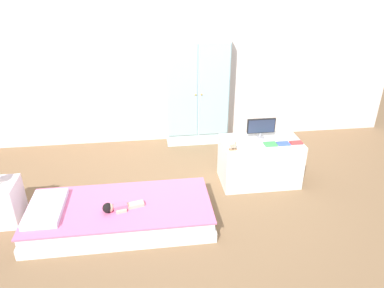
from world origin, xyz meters
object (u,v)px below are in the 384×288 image
Objects in this scene: doll at (116,207)px; nightstand at (1,203)px; wardrobe at (197,91)px; tv_stand at (259,161)px; rocking_horse_toy at (234,146)px; book_green at (270,144)px; bed at (121,214)px; tv_monitor at (261,127)px; book_blue at (283,144)px; book_red at (296,143)px.

doll is 0.91× the size of nightstand.
wardrobe is 1.39m from tv_stand.
doll is 1.17m from nightstand.
doll is 0.25× the size of wardrobe.
book_green is (0.43, 0.06, -0.04)m from rocking_horse_toy.
wardrobe is (2.17, 1.55, 0.56)m from nightstand.
bed is at bearing -161.07° from rocking_horse_toy.
nightstand reaches higher than doll.
book_blue is (0.21, -0.20, -0.13)m from tv_monitor.
wardrobe is 14.35× the size of rocking_horse_toy.
book_blue is at bearing 180.00° from book_red.
nightstand is at bearing -170.21° from tv_monitor.
nightstand is at bearing -174.89° from rocking_horse_toy.
tv_stand is at bearing 162.82° from book_red.
book_blue is at bearing 5.36° from nightstand.
tv_stand is (0.57, -1.16, -0.50)m from wardrobe.
tv_stand is 0.37m from book_blue.
nightstand is 1.32× the size of tv_monitor.
rocking_horse_toy is (1.24, 0.50, 0.32)m from doll.
doll is at bearing -161.39° from book_green.
tv_monitor is (0.58, -1.07, -0.10)m from wardrobe.
tv_monitor reaches higher than book_blue.
nightstand is 3.12× the size of book_green.
nightstand is at bearing -171.91° from tv_stand.
bed is 4.13× the size of nightstand.
tv_monitor is 0.47m from rocking_horse_toy.
book_green is at bearing 5.64° from nightstand.
wardrobe is (1.01, 1.75, 0.66)m from bed.
tv_monitor is at bearing 25.18° from doll.
rocking_horse_toy is 0.78× the size of book_red.
book_blue reaches higher than bed.
rocking_horse_toy is at bearing -145.20° from tv_monitor.
doll is at bearing -164.04° from book_red.
book_blue is at bearing -27.46° from tv_stand.
doll is 1.84m from tv_monitor.
book_green reaches higher than bed.
nightstand is at bearing -174.89° from book_red.
wardrobe is at bearing 116.37° from tv_stand.
book_blue is (0.22, -0.11, 0.27)m from tv_stand.
tv_stand is at bearing -97.62° from tv_monitor.
tv_monitor is 2.41× the size of book_blue.
wardrobe is 1.59m from book_red.
tv_stand is 8.33× the size of rocking_horse_toy.
book_blue reaches higher than doll.
book_red is at bearing 5.11° from nightstand.
tv_stand is at bearing 120.74° from book_green.
wardrobe reaches higher than nightstand.
rocking_horse_toy is at bearing 21.89° from doll.
bed is 5.43× the size of tv_monitor.
wardrobe is 11.35× the size of book_blue.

